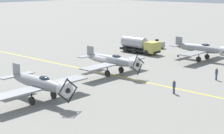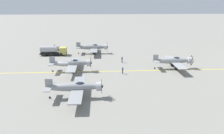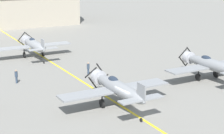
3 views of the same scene
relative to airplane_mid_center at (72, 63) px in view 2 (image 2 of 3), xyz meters
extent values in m
plane|color=gray|center=(0.44, -1.96, -2.01)|extent=(400.00, 400.00, 0.00)
cube|color=yellow|center=(0.44, -1.96, -2.01)|extent=(0.30, 160.00, 0.01)
ellipsoid|color=gray|center=(0.00, -0.41, 0.04)|extent=(1.50, 9.50, 1.42)
cylinder|color=#B7B7BC|center=(0.00, 4.04, 0.04)|extent=(1.58, 0.90, 1.58)
ellipsoid|color=#232D3D|center=(0.00, 0.73, 0.60)|extent=(0.80, 1.70, 0.76)
cube|color=gray|center=(0.00, 0.35, -0.30)|extent=(12.00, 2.10, 0.16)
cube|color=gray|center=(0.00, -4.50, 0.19)|extent=(4.40, 1.10, 0.12)
cube|color=gray|center=(0.00, -4.50, 0.84)|extent=(0.14, 1.30, 1.60)
sphere|color=black|center=(0.00, 4.54, 0.04)|extent=(0.56, 0.56, 0.56)
cube|color=black|center=(-0.72, 4.54, 0.54)|extent=(1.52, 0.06, 1.11)
cube|color=black|center=(-0.50, 4.54, -0.68)|extent=(1.11, 0.06, 1.52)
cube|color=black|center=(0.72, 4.54, -0.46)|extent=(1.52, 0.06, 1.11)
cube|color=black|center=(0.50, 4.54, 0.76)|extent=(1.11, 0.06, 1.52)
cylinder|color=black|center=(-1.50, 0.35, -0.93)|extent=(0.14, 0.14, 1.26)
cylinder|color=black|center=(-1.50, 0.35, -1.56)|extent=(0.22, 0.90, 0.90)
cylinder|color=black|center=(1.50, 0.35, -0.93)|extent=(0.14, 0.14, 1.26)
cylinder|color=black|center=(1.50, 0.35, -1.56)|extent=(0.22, 0.90, 0.90)
cylinder|color=black|center=(0.00, -4.56, -1.83)|extent=(0.12, 0.36, 0.36)
ellipsoid|color=gray|center=(-0.81, 24.49, 0.04)|extent=(1.50, 9.50, 1.42)
cylinder|color=#B7B7BC|center=(-0.81, 28.94, 0.04)|extent=(1.58, 0.90, 1.58)
ellipsoid|color=#232D3D|center=(-0.81, 25.63, 0.60)|extent=(0.80, 1.70, 0.76)
cube|color=gray|center=(-0.81, 25.25, -0.30)|extent=(12.00, 2.10, 0.16)
cube|color=gray|center=(-0.81, 20.40, 0.19)|extent=(4.40, 1.10, 0.12)
cube|color=gray|center=(-0.81, 20.40, 0.84)|extent=(0.14, 1.30, 1.60)
sphere|color=black|center=(-0.81, 29.44, 0.04)|extent=(0.56, 0.56, 0.56)
cube|color=black|center=(-1.41, 29.44, 0.68)|extent=(1.29, 0.06, 1.38)
cube|color=black|center=(-1.45, 29.44, -0.56)|extent=(1.38, 0.06, 1.29)
cube|color=black|center=(-0.22, 29.44, -0.60)|extent=(1.29, 0.06, 1.38)
cube|color=black|center=(-0.17, 29.44, 0.63)|extent=(1.38, 0.06, 1.29)
cylinder|color=black|center=(-2.31, 25.25, -0.93)|extent=(0.14, 0.14, 1.26)
cylinder|color=black|center=(-2.31, 25.25, -1.56)|extent=(0.22, 0.90, 0.90)
cylinder|color=black|center=(0.69, 25.25, -0.93)|extent=(0.14, 0.14, 1.26)
cylinder|color=black|center=(0.69, 25.25, -1.56)|extent=(0.22, 0.90, 0.90)
cylinder|color=black|center=(-0.81, 20.34, -1.83)|extent=(0.12, 0.36, 0.36)
ellipsoid|color=gray|center=(-17.67, 4.17, 0.04)|extent=(1.50, 9.50, 1.42)
cylinder|color=#B7B7BC|center=(-17.67, 8.62, 0.04)|extent=(1.58, 0.90, 1.58)
ellipsoid|color=#232D3D|center=(-17.67, 5.31, 0.60)|extent=(0.80, 1.70, 0.76)
cube|color=gray|center=(-17.67, 4.93, -0.30)|extent=(12.00, 2.10, 0.16)
cube|color=gray|center=(-17.67, 0.08, 0.19)|extent=(4.40, 1.10, 0.12)
cube|color=gray|center=(-17.67, 0.08, 0.84)|extent=(0.14, 1.30, 1.60)
sphere|color=black|center=(-17.67, 9.12, 0.04)|extent=(0.56, 0.56, 0.56)
cube|color=black|center=(-18.54, 9.12, -0.04)|extent=(1.76, 0.06, 0.29)
cube|color=black|center=(-17.60, 9.12, -0.83)|extent=(0.29, 0.06, 1.76)
cube|color=black|center=(-16.80, 9.12, 0.11)|extent=(1.76, 0.06, 0.29)
cube|color=black|center=(-17.74, 9.12, 0.91)|extent=(0.29, 0.06, 1.76)
cylinder|color=black|center=(-19.17, 4.93, -0.93)|extent=(0.14, 0.14, 1.26)
cylinder|color=black|center=(-19.17, 4.93, -1.56)|extent=(0.22, 0.90, 0.90)
cylinder|color=black|center=(-16.17, 4.93, -0.93)|extent=(0.14, 0.14, 1.26)
cylinder|color=black|center=(-16.17, 4.93, -1.56)|extent=(0.22, 0.90, 0.90)
cylinder|color=black|center=(-17.67, 0.02, -1.83)|extent=(0.12, 0.36, 0.36)
ellipsoid|color=gray|center=(14.77, 1.99, 0.04)|extent=(1.50, 9.50, 1.42)
cylinder|color=#B7B7BC|center=(14.77, 6.44, 0.04)|extent=(1.57, 0.90, 1.58)
ellipsoid|color=#232D3D|center=(14.77, 3.13, 0.60)|extent=(0.80, 1.70, 0.76)
cube|color=gray|center=(14.77, 2.75, -0.30)|extent=(12.00, 2.10, 0.16)
cube|color=gray|center=(14.77, -2.10, 0.19)|extent=(4.40, 1.10, 0.12)
cube|color=gray|center=(14.77, -2.10, 0.84)|extent=(0.14, 1.30, 1.60)
sphere|color=black|center=(14.77, 6.94, 0.04)|extent=(0.56, 0.56, 0.56)
cube|color=black|center=(14.11, 6.94, 0.61)|extent=(1.41, 0.06, 1.26)
cube|color=black|center=(14.19, 6.94, -0.62)|extent=(1.26, 0.06, 1.41)
cube|color=black|center=(15.43, 6.94, -0.54)|extent=(1.41, 0.06, 1.26)
cube|color=black|center=(15.34, 6.94, 0.70)|extent=(1.26, 0.06, 1.41)
cylinder|color=black|center=(13.27, 2.75, -0.93)|extent=(0.14, 0.14, 1.26)
cylinder|color=black|center=(13.27, 2.75, -1.56)|extent=(0.22, 0.90, 0.90)
cylinder|color=black|center=(16.27, 2.75, -0.93)|extent=(0.14, 0.14, 1.26)
cylinder|color=black|center=(16.27, 2.75, -1.56)|extent=(0.22, 0.90, 0.90)
cylinder|color=black|center=(14.77, -2.16, -1.83)|extent=(0.12, 0.36, 0.36)
cube|color=black|center=(-16.14, -7.49, -1.39)|extent=(2.25, 8.00, 0.40)
cube|color=#B2AD4C|center=(-16.14, -4.53, -0.59)|extent=(2.50, 2.08, 2.00)
cylinder|color=#9E9EA3|center=(-16.14, -8.81, -0.09)|extent=(2.10, 4.96, 2.10)
cylinder|color=black|center=(-17.33, -5.01, -1.51)|extent=(0.30, 1.00, 1.00)
cylinder|color=black|center=(-14.95, -5.01, -1.51)|extent=(0.30, 1.00, 1.00)
cylinder|color=black|center=(-17.33, -7.89, -1.51)|extent=(0.30, 1.00, 1.00)
cylinder|color=black|center=(-14.95, -7.89, -1.51)|extent=(0.30, 1.00, 1.00)
cylinder|color=black|center=(-17.33, -9.97, -1.51)|extent=(0.30, 1.00, 1.00)
cylinder|color=black|center=(-14.95, -9.97, -1.51)|extent=(0.30, 1.00, 1.00)
cube|color=gray|center=(-23.09, -8.15, -1.21)|extent=(1.40, 2.60, 1.10)
cube|color=black|center=(-23.09, -8.41, -0.44)|extent=(0.70, 0.36, 0.44)
cylinder|color=black|center=(-23.77, -7.44, -1.71)|extent=(0.20, 0.60, 0.60)
cylinder|color=black|center=(-22.40, -7.44, -1.71)|extent=(0.20, 0.60, 0.60)
cylinder|color=black|center=(-23.77, -8.87, -1.71)|extent=(0.20, 0.60, 0.60)
cylinder|color=black|center=(-22.40, -8.87, -1.71)|extent=(0.20, 0.60, 0.60)
cylinder|color=#334256|center=(2.44, 11.94, -1.62)|extent=(0.25, 0.25, 0.79)
cylinder|color=#334256|center=(2.44, 11.94, -0.89)|extent=(0.36, 0.36, 0.66)
sphere|color=tan|center=(2.44, 11.94, -0.46)|extent=(0.21, 0.21, 0.21)
cylinder|color=#334256|center=(-6.88, 12.76, -1.61)|extent=(0.25, 0.25, 0.80)
cylinder|color=#334256|center=(-6.88, 12.76, -0.88)|extent=(0.37, 0.37, 0.67)
sphere|color=tan|center=(-6.88, 12.76, -0.43)|extent=(0.22, 0.22, 0.22)
camera|label=1|loc=(39.38, 34.92, 10.76)|focal=60.00mm
camera|label=2|loc=(50.14, 6.67, 14.70)|focal=35.00mm
camera|label=3|loc=(-17.76, -31.25, 11.82)|focal=60.00mm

